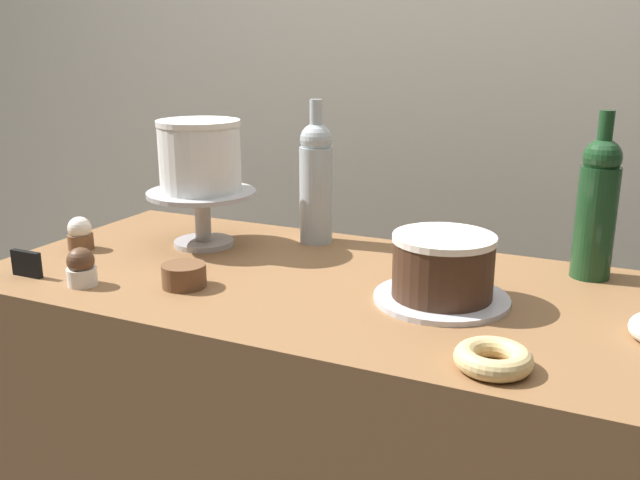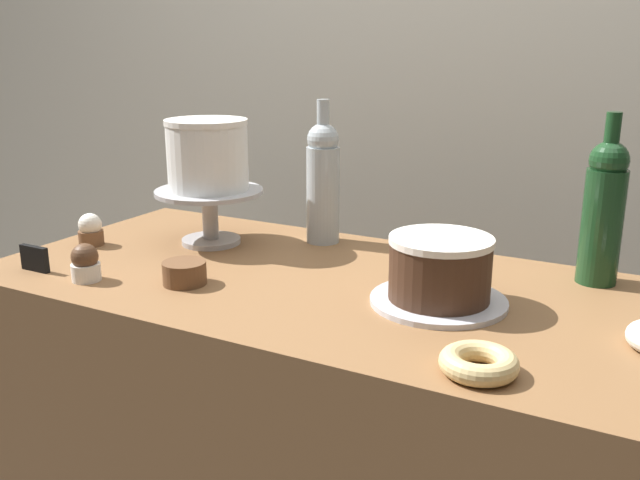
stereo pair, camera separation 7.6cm
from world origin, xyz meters
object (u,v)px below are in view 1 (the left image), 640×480
cake_stand_pedestal (202,208)px  cookie_stack (184,275)px  cupcake_vanilla (80,234)px  wine_bottle_green (597,206)px  white_layer_cake (200,156)px  chocolate_round_cake (443,266)px  donut_glazed (493,359)px  price_sign_chalkboard (27,264)px  cupcake_chocolate (81,268)px  wine_bottle_clear (316,180)px

cake_stand_pedestal → cookie_stack: size_ratio=2.90×
cupcake_vanilla → cookie_stack: 0.37m
cake_stand_pedestal → cookie_stack: 0.28m
wine_bottle_green → cookie_stack: (-0.69, -0.38, -0.12)m
wine_bottle_green → white_layer_cake: bearing=-170.5°
chocolate_round_cake → cookie_stack: 0.48m
white_layer_cake → wine_bottle_green: wine_bottle_green is taller
cake_stand_pedestal → donut_glazed: size_ratio=2.18×
white_layer_cake → cupcake_vanilla: white_layer_cake is taller
wine_bottle_green → cupcake_vanilla: 1.09m
cupcake_vanilla → price_sign_chalkboard: 0.19m
chocolate_round_cake → cupcake_chocolate: (-0.64, -0.21, -0.03)m
cookie_stack → wine_bottle_green: bearing=29.1°
wine_bottle_green → cupcake_chocolate: wine_bottle_green is taller
wine_bottle_clear → cupcake_chocolate: (-0.28, -0.46, -0.11)m
cupcake_vanilla → wine_bottle_clear: bearing=31.6°
wine_bottle_clear → cupcake_vanilla: wine_bottle_clear is taller
wine_bottle_clear → donut_glazed: size_ratio=2.91×
wine_bottle_green → donut_glazed: bearing=-100.7°
chocolate_round_cake → wine_bottle_green: (0.23, 0.25, 0.08)m
wine_bottle_green → cookie_stack: bearing=-150.9°
wine_bottle_green → cookie_stack: 0.80m
chocolate_round_cake → donut_glazed: bearing=-59.0°
cookie_stack → price_sign_chalkboard: (-0.32, -0.08, 0.00)m
wine_bottle_green → donut_glazed: size_ratio=2.91×
cupcake_vanilla → donut_glazed: bearing=-12.0°
cake_stand_pedestal → cupcake_vanilla: cake_stand_pedestal is taller
chocolate_round_cake → white_layer_cake: bearing=168.8°
chocolate_round_cake → price_sign_chalkboard: size_ratio=2.60×
donut_glazed → wine_bottle_green: bearing=79.3°
chocolate_round_cake → donut_glazed: (0.14, -0.23, -0.05)m
cake_stand_pedestal → wine_bottle_clear: 0.26m
white_layer_cake → cupcake_vanilla: 0.32m
cake_stand_pedestal → cupcake_chocolate: cake_stand_pedestal is taller
cupcake_vanilla → cookie_stack: (0.36, -0.11, -0.01)m
cake_stand_pedestal → wine_bottle_clear: wine_bottle_clear is taller
wine_bottle_clear → price_sign_chalkboard: 0.63m
cupcake_chocolate → donut_glazed: bearing=-1.7°
donut_glazed → cookie_stack: 0.61m
cake_stand_pedestal → wine_bottle_clear: (0.22, 0.13, 0.06)m
cake_stand_pedestal → price_sign_chalkboard: (-0.19, -0.33, -0.06)m
wine_bottle_green → wine_bottle_clear: 0.60m
price_sign_chalkboard → white_layer_cake: bearing=59.8°
cupcake_chocolate → cupcake_vanilla: same height
white_layer_cake → wine_bottle_green: (0.82, 0.14, -0.06)m
wine_bottle_green → wine_bottle_clear: same height
white_layer_cake → donut_glazed: bearing=-25.5°
cupcake_chocolate → price_sign_chalkboard: cupcake_chocolate is taller
donut_glazed → cupcake_vanilla: bearing=168.0°
cookie_stack → cupcake_vanilla: bearing=163.5°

